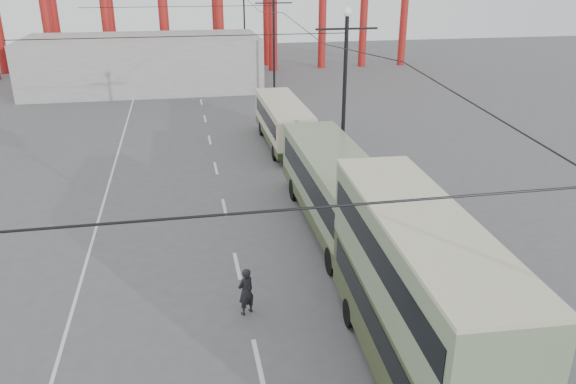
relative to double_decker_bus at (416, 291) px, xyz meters
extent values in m
cube|color=silver|center=(-4.22, 16.47, -2.89)|extent=(0.15, 82.00, 0.01)
cube|color=silver|center=(2.18, 17.47, -2.89)|extent=(0.12, 120.00, 0.01)
cube|color=silver|center=(-10.22, 17.47, -2.89)|extent=(0.12, 120.00, 0.01)
cylinder|color=black|center=(2.38, 15.47, 1.60)|extent=(0.20, 0.20, 9.00)
cylinder|color=black|center=(2.38, 15.47, -2.65)|extent=(0.44, 0.44, 0.50)
cube|color=black|center=(2.38, 15.47, 5.40)|extent=(3.20, 0.10, 0.10)
sphere|color=white|center=(2.38, 15.47, 6.20)|extent=(0.44, 0.44, 0.44)
cylinder|color=black|center=(2.38, 37.47, 1.60)|extent=(0.20, 0.20, 9.00)
cylinder|color=black|center=(2.38, 37.47, -2.65)|extent=(0.44, 0.44, 0.50)
cube|color=black|center=(2.38, 37.47, 5.40)|extent=(3.20, 0.10, 0.10)
cylinder|color=black|center=(2.38, 59.47, 1.60)|extent=(0.20, 0.20, 9.00)
cylinder|color=black|center=(2.38, 59.47, -2.65)|extent=(0.44, 0.44, 0.50)
cylinder|color=#9B2310|center=(20.78, 53.47, 4.10)|extent=(0.90, 0.90, 14.00)
cube|color=#999994|center=(-9.22, 44.47, -0.40)|extent=(22.00, 10.00, 5.00)
cube|color=#374123|center=(0.00, 0.00, -1.31)|extent=(2.87, 9.74, 2.12)
cube|color=black|center=(0.00, 0.00, -0.88)|extent=(2.82, 7.82, 0.87)
cube|color=gray|center=(0.00, 0.00, -0.10)|extent=(2.89, 9.74, 0.29)
cube|color=gray|center=(0.00, 0.00, 1.10)|extent=(2.87, 9.74, 2.12)
cube|color=black|center=(0.00, 0.00, 1.20)|extent=(2.88, 9.16, 0.82)
cube|color=beige|center=(0.00, 0.00, 2.22)|extent=(2.89, 9.74, 0.12)
cylinder|color=black|center=(-0.96, 2.75, -2.42)|extent=(0.32, 0.98, 0.96)
cylinder|color=black|center=(1.22, 2.64, -2.42)|extent=(0.32, 0.98, 0.96)
cube|color=gray|center=(0.61, 10.23, -0.98)|extent=(2.84, 12.11, 2.64)
cube|color=black|center=(0.61, 10.23, -0.54)|extent=(2.87, 10.79, 1.04)
cube|color=#374123|center=(0.61, 10.23, -2.02)|extent=(2.87, 12.11, 0.55)
cube|color=gray|center=(0.61, 10.23, 0.43)|extent=(2.86, 12.11, 0.18)
cylinder|color=black|center=(-0.60, 13.65, -2.35)|extent=(0.32, 1.10, 1.10)
cylinder|color=black|center=(1.88, 13.63, -2.35)|extent=(0.32, 1.10, 1.10)
cylinder|color=black|center=(-0.66, 6.40, -2.35)|extent=(0.32, 1.10, 1.10)
cylinder|color=black|center=(1.82, 6.38, -2.35)|extent=(0.32, 1.10, 1.10)
cube|color=beige|center=(0.58, 23.29, -1.24)|extent=(2.40, 9.50, 2.28)
cube|color=black|center=(0.58, 23.29, -0.86)|extent=(2.43, 8.36, 0.90)
cube|color=#374123|center=(0.58, 23.29, -2.14)|extent=(2.43, 9.50, 0.47)
cube|color=beige|center=(0.58, 23.29, -0.02)|extent=(2.42, 9.50, 0.15)
cylinder|color=black|center=(-0.49, 25.76, -2.42)|extent=(0.27, 0.95, 0.95)
cylinder|color=black|center=(1.65, 25.75, -2.42)|extent=(0.27, 0.95, 0.95)
cylinder|color=black|center=(-0.50, 20.44, -2.42)|extent=(0.27, 0.95, 0.95)
cylinder|color=black|center=(1.64, 20.44, -2.42)|extent=(0.27, 0.95, 0.95)
imported|color=black|center=(-4.25, 4.12, -2.03)|extent=(0.76, 0.68, 1.73)
camera|label=1|loc=(-5.96, -12.35, 8.25)|focal=35.00mm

